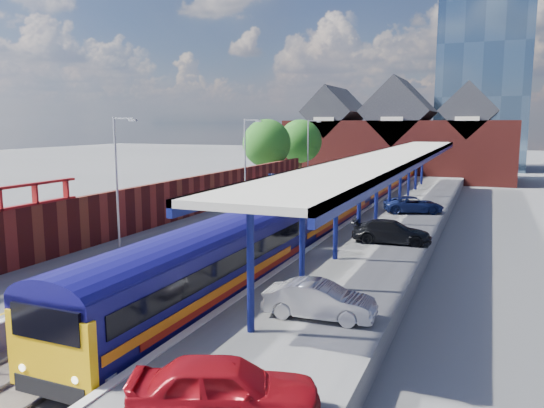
{
  "coord_description": "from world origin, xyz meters",
  "views": [
    {
      "loc": [
        11.82,
        -16.78,
        7.65
      ],
      "look_at": [
        -0.75,
        13.77,
        2.6
      ],
      "focal_mm": 35.0,
      "sensor_mm": 36.0,
      "label": 1
    }
  ],
  "objects_px": {
    "lamp_post_b": "(118,174)",
    "parked_car_dark": "(391,232)",
    "platform_sign": "(272,183)",
    "lamp_post_d": "(309,148)",
    "parked_car_blue": "(413,205)",
    "parked_car_silver": "(320,300)",
    "relay_cabinet": "(105,389)",
    "lamp_post_c": "(246,156)",
    "train": "(353,191)",
    "parked_car_red": "(224,389)"
  },
  "relations": [
    {
      "from": "lamp_post_d",
      "to": "parked_car_silver",
      "type": "distance_m",
      "value": 40.31
    },
    {
      "from": "lamp_post_d",
      "to": "platform_sign",
      "type": "relative_size",
      "value": 2.8
    },
    {
      "from": "lamp_post_b",
      "to": "lamp_post_d",
      "type": "xyz_separation_m",
      "value": [
        0.0,
        32.0,
        0.0
      ]
    },
    {
      "from": "lamp_post_b",
      "to": "platform_sign",
      "type": "distance_m",
      "value": 18.2
    },
    {
      "from": "lamp_post_c",
      "to": "parked_car_red",
      "type": "distance_m",
      "value": 31.84
    },
    {
      "from": "lamp_post_b",
      "to": "parked_car_dark",
      "type": "bearing_deg",
      "value": 26.63
    },
    {
      "from": "lamp_post_d",
      "to": "parked_car_red",
      "type": "distance_m",
      "value": 46.84
    },
    {
      "from": "parked_car_dark",
      "to": "lamp_post_d",
      "type": "bearing_deg",
      "value": 22.71
    },
    {
      "from": "lamp_post_d",
      "to": "parked_car_red",
      "type": "relative_size",
      "value": 1.62
    },
    {
      "from": "parked_car_silver",
      "to": "lamp_post_b",
      "type": "bearing_deg",
      "value": 62.43
    },
    {
      "from": "parked_car_red",
      "to": "lamp_post_d",
      "type": "bearing_deg",
      "value": -5.81
    },
    {
      "from": "lamp_post_d",
      "to": "parked_car_blue",
      "type": "height_order",
      "value": "lamp_post_d"
    },
    {
      "from": "lamp_post_b",
      "to": "parked_car_red",
      "type": "distance_m",
      "value": 18.57
    },
    {
      "from": "platform_sign",
      "to": "relay_cabinet",
      "type": "bearing_deg",
      "value": -76.0
    },
    {
      "from": "train",
      "to": "lamp_post_c",
      "type": "distance_m",
      "value": 9.2
    },
    {
      "from": "lamp_post_b",
      "to": "train",
      "type": "bearing_deg",
      "value": 68.38
    },
    {
      "from": "lamp_post_c",
      "to": "platform_sign",
      "type": "bearing_deg",
      "value": 55.74
    },
    {
      "from": "lamp_post_d",
      "to": "lamp_post_c",
      "type": "bearing_deg",
      "value": -90.0
    },
    {
      "from": "lamp_post_d",
      "to": "parked_car_dark",
      "type": "distance_m",
      "value": 28.81
    },
    {
      "from": "train",
      "to": "lamp_post_c",
      "type": "bearing_deg",
      "value": -154.05
    },
    {
      "from": "lamp_post_d",
      "to": "parked_car_red",
      "type": "xyz_separation_m",
      "value": [
        12.96,
        -44.9,
        -3.25
      ]
    },
    {
      "from": "parked_car_dark",
      "to": "parked_car_blue",
      "type": "xyz_separation_m",
      "value": [
        -0.23,
        10.82,
        -0.03
      ]
    },
    {
      "from": "lamp_post_d",
      "to": "relay_cabinet",
      "type": "xyz_separation_m",
      "value": [
        8.85,
        -44.04,
        -4.49
      ]
    },
    {
      "from": "parked_car_dark",
      "to": "train",
      "type": "bearing_deg",
      "value": 17.51
    },
    {
      "from": "lamp_post_b",
      "to": "parked_car_dark",
      "type": "height_order",
      "value": "lamp_post_b"
    },
    {
      "from": "lamp_post_c",
      "to": "parked_car_silver",
      "type": "relative_size",
      "value": 1.83
    },
    {
      "from": "platform_sign",
      "to": "lamp_post_c",
      "type": "bearing_deg",
      "value": -124.26
    },
    {
      "from": "lamp_post_d",
      "to": "parked_car_silver",
      "type": "bearing_deg",
      "value": -71.05
    },
    {
      "from": "train",
      "to": "parked_car_silver",
      "type": "height_order",
      "value": "train"
    },
    {
      "from": "platform_sign",
      "to": "parked_car_silver",
      "type": "xyz_separation_m",
      "value": [
        11.68,
        -23.99,
        -1.06
      ]
    },
    {
      "from": "lamp_post_d",
      "to": "platform_sign",
      "type": "distance_m",
      "value": 14.25
    },
    {
      "from": "parked_car_silver",
      "to": "parked_car_blue",
      "type": "distance_m",
      "value": 23.48
    },
    {
      "from": "lamp_post_c",
      "to": "parked_car_silver",
      "type": "bearing_deg",
      "value": -59.33
    },
    {
      "from": "parked_car_silver",
      "to": "relay_cabinet",
      "type": "height_order",
      "value": "parked_car_silver"
    },
    {
      "from": "lamp_post_b",
      "to": "parked_car_silver",
      "type": "bearing_deg",
      "value": -24.67
    },
    {
      "from": "parked_car_blue",
      "to": "lamp_post_d",
      "type": "bearing_deg",
      "value": 21.52
    },
    {
      "from": "train",
      "to": "parked_car_blue",
      "type": "distance_m",
      "value": 5.75
    },
    {
      "from": "train",
      "to": "parked_car_red",
      "type": "height_order",
      "value": "train"
    },
    {
      "from": "train",
      "to": "parked_car_red",
      "type": "distance_m",
      "value": 33.12
    },
    {
      "from": "train",
      "to": "lamp_post_b",
      "type": "distance_m",
      "value": 21.51
    },
    {
      "from": "parked_car_red",
      "to": "relay_cabinet",
      "type": "bearing_deg",
      "value": 56.33
    },
    {
      "from": "parked_car_red",
      "to": "parked_car_silver",
      "type": "height_order",
      "value": "parked_car_red"
    },
    {
      "from": "train",
      "to": "parked_car_silver",
      "type": "distance_m",
      "value": 26.33
    },
    {
      "from": "lamp_post_b",
      "to": "parked_car_silver",
      "type": "relative_size",
      "value": 1.83
    },
    {
      "from": "train",
      "to": "parked_car_silver",
      "type": "xyz_separation_m",
      "value": [
        5.19,
        -25.81,
        -0.49
      ]
    },
    {
      "from": "parked_car_dark",
      "to": "lamp_post_b",
      "type": "bearing_deg",
      "value": 111.62
    },
    {
      "from": "relay_cabinet",
      "to": "platform_sign",
      "type": "bearing_deg",
      "value": 88.47
    },
    {
      "from": "lamp_post_c",
      "to": "relay_cabinet",
      "type": "distance_m",
      "value": 29.75
    },
    {
      "from": "parked_car_silver",
      "to": "lamp_post_d",
      "type": "bearing_deg",
      "value": 16.05
    },
    {
      "from": "lamp_post_d",
      "to": "parked_car_dark",
      "type": "height_order",
      "value": "lamp_post_d"
    }
  ]
}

